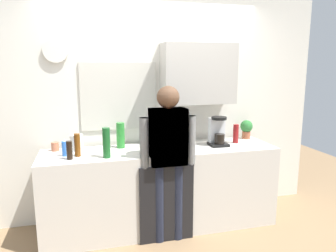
% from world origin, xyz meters
% --- Properties ---
extents(ground_plane, '(8.00, 8.00, 0.00)m').
position_xyz_m(ground_plane, '(0.00, 0.00, 0.00)').
color(ground_plane, '#8C6D4C').
extents(kitchen_counter, '(2.54, 0.64, 0.90)m').
position_xyz_m(kitchen_counter, '(0.00, 0.30, 0.45)').
color(kitchen_counter, beige).
rests_on(kitchen_counter, ground_plane).
extents(dishwasher_panel, '(0.56, 0.02, 0.81)m').
position_xyz_m(dishwasher_panel, '(-0.02, -0.03, 0.40)').
color(dishwasher_panel, black).
rests_on(dishwasher_panel, ground_plane).
extents(back_wall_assembly, '(4.14, 0.42, 2.60)m').
position_xyz_m(back_wall_assembly, '(0.06, 0.70, 1.36)').
color(back_wall_assembly, silver).
rests_on(back_wall_assembly, ground_plane).
extents(coffee_maker, '(0.20, 0.20, 0.33)m').
position_xyz_m(coffee_maker, '(0.66, 0.31, 1.04)').
color(coffee_maker, black).
rests_on(coffee_maker, kitchen_counter).
extents(bottle_dark_sauce, '(0.06, 0.06, 0.18)m').
position_xyz_m(bottle_dark_sauce, '(-0.94, 0.15, 0.99)').
color(bottle_dark_sauce, black).
rests_on(bottle_dark_sauce, kitchen_counter).
extents(bottle_red_vinegar, '(0.06, 0.06, 0.22)m').
position_xyz_m(bottle_red_vinegar, '(0.91, 0.36, 1.01)').
color(bottle_red_vinegar, maroon).
rests_on(bottle_red_vinegar, kitchen_counter).
extents(bottle_green_wine, '(0.07, 0.07, 0.30)m').
position_xyz_m(bottle_green_wine, '(-0.59, 0.12, 1.05)').
color(bottle_green_wine, '#195923').
rests_on(bottle_green_wine, kitchen_counter).
extents(bottle_clear_soda, '(0.09, 0.09, 0.28)m').
position_xyz_m(bottle_clear_soda, '(-0.41, 0.47, 1.04)').
color(bottle_clear_soda, '#2D8C33').
rests_on(bottle_clear_soda, kitchen_counter).
extents(bottle_amber_beer, '(0.06, 0.06, 0.23)m').
position_xyz_m(bottle_amber_beer, '(-0.87, 0.24, 1.01)').
color(bottle_amber_beer, brown).
rests_on(bottle_amber_beer, kitchen_counter).
extents(cup_terracotta_mug, '(0.08, 0.08, 0.09)m').
position_xyz_m(cup_terracotta_mug, '(-1.10, 0.52, 0.94)').
color(cup_terracotta_mug, '#B26647').
rests_on(cup_terracotta_mug, kitchen_counter).
extents(mixing_bowl, '(0.22, 0.22, 0.08)m').
position_xyz_m(mixing_bowl, '(0.15, 0.35, 0.94)').
color(mixing_bowl, '#4C72A5').
rests_on(mixing_bowl, kitchen_counter).
extents(potted_plant, '(0.15, 0.15, 0.23)m').
position_xyz_m(potted_plant, '(1.15, 0.53, 1.03)').
color(potted_plant, '#9E5638').
rests_on(potted_plant, kitchen_counter).
extents(dish_soap, '(0.06, 0.06, 0.18)m').
position_xyz_m(dish_soap, '(-0.99, 0.29, 0.98)').
color(dish_soap, blue).
rests_on(dish_soap, kitchen_counter).
extents(storage_canister, '(0.14, 0.14, 0.17)m').
position_xyz_m(storage_canister, '(-0.88, 0.49, 0.98)').
color(storage_canister, silver).
rests_on(storage_canister, kitchen_counter).
extents(person_at_sink, '(0.57, 0.22, 1.60)m').
position_xyz_m(person_at_sink, '(0.00, 0.00, 0.95)').
color(person_at_sink, brown).
rests_on(person_at_sink, ground_plane).
extents(person_guest, '(0.57, 0.22, 1.60)m').
position_xyz_m(person_guest, '(0.00, 0.00, 0.95)').
color(person_guest, '#3F4766').
rests_on(person_guest, ground_plane).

